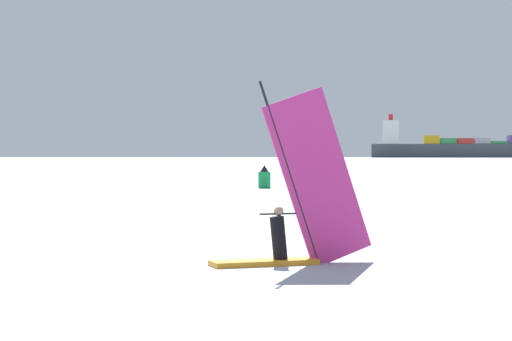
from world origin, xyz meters
TOP-DOWN VIEW (x-y plane):
  - ground_plane at (0.00, 0.00)m, footprint 4000.00×4000.00m
  - windsurfer at (2.46, 0.30)m, footprint 3.30×2.60m
  - cargo_ship at (-87.56, 873.85)m, footprint 148.14×50.70m
  - channel_buoy at (-12.48, 47.48)m, footprint 0.91×0.91m

SIDE VIEW (x-z plane):
  - ground_plane at x=0.00m, z-range 0.00..0.00m
  - channel_buoy at x=-12.48m, z-range -0.11..1.60m
  - windsurfer at x=2.46m, z-range -1.02..3.21m
  - cargo_ship at x=-87.56m, z-range -10.21..29.75m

